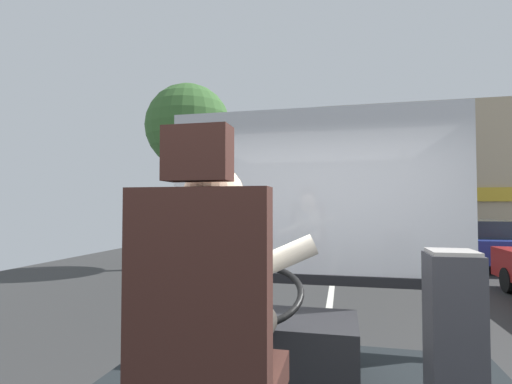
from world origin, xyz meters
TOP-DOWN VIEW (x-y plane):
  - ground at (0.00, 8.80)m, footprint 18.00×44.00m
  - driver_seat at (-0.22, -0.34)m, footprint 0.48×0.48m
  - bus_driver at (-0.22, -0.23)m, footprint 0.74×0.56m
  - steering_console at (-0.22, 0.85)m, footprint 1.10×0.96m
  - fare_box at (0.80, 0.58)m, footprint 0.25×0.27m
  - windshield_panel at (0.00, 1.62)m, footprint 2.50×0.08m
  - street_tree at (-4.18, 8.92)m, footprint 2.49×2.49m
  - shop_building at (5.39, 18.93)m, footprint 12.74×4.49m
  - parked_car_blue at (4.13, 11.21)m, footprint 1.85×3.84m
  - parked_car_black at (4.07, 17.44)m, footprint 1.94×3.88m

SIDE VIEW (x-z plane):
  - ground at x=0.00m, z-range -0.05..0.00m
  - parked_car_black at x=4.07m, z-range 0.02..1.22m
  - parked_car_blue at x=4.13m, z-range 0.02..1.40m
  - steering_console at x=-0.22m, z-range 0.52..1.29m
  - fare_box at x=0.80m, z-range 0.68..1.57m
  - driver_seat at x=-0.22m, z-range 0.60..1.98m
  - bus_driver at x=-0.22m, z-range 1.10..1.85m
  - windshield_panel at x=0.00m, z-range 0.99..2.47m
  - shop_building at x=5.39m, z-range 0.00..6.53m
  - street_tree at x=-4.18m, z-range 1.41..6.80m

